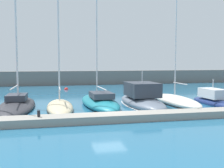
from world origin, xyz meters
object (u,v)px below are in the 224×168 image
at_px(motorboat_navy_seventh, 214,100).
at_px(dock_bollard, 39,114).
at_px(sailboat_sand_third, 60,107).
at_px(sailboat_teal_fourth, 100,101).
at_px(mooring_buoy_red, 66,90).
at_px(motorboat_slate_fifth, 142,99).
at_px(sailboat_ivory_sixth, 176,101).
at_px(sailboat_charcoal_second, 17,105).

height_order(motorboat_navy_seventh, dock_bollard, motorboat_navy_seventh).
relative_size(sailboat_sand_third, motorboat_navy_seventh, 1.78).
xyz_separation_m(sailboat_teal_fourth, mooring_buoy_red, (-2.26, 15.91, -0.47)).
distance_m(sailboat_teal_fourth, motorboat_slate_fifth, 4.02).
xyz_separation_m(sailboat_ivory_sixth, dock_bollard, (-12.95, -6.31, 0.42)).
relative_size(sailboat_charcoal_second, sailboat_ivory_sixth, 0.87).
bearing_deg(sailboat_teal_fourth, dock_bollard, 139.96).
xyz_separation_m(motorboat_slate_fifth, dock_bollard, (-9.25, -6.09, 0.13)).
bearing_deg(mooring_buoy_red, sailboat_charcoal_second, -108.64).
bearing_deg(motorboat_navy_seventh, sailboat_teal_fourth, 79.98).
relative_size(sailboat_teal_fourth, dock_bollard, 47.41).
height_order(sailboat_teal_fourth, sailboat_ivory_sixth, sailboat_teal_fourth).
xyz_separation_m(motorboat_slate_fifth, motorboat_navy_seventh, (7.16, -0.95, -0.23)).
height_order(sailboat_sand_third, sailboat_teal_fourth, sailboat_teal_fourth).
relative_size(sailboat_sand_third, dock_bollard, 28.95).
relative_size(sailboat_charcoal_second, dock_bollard, 36.41).
bearing_deg(sailboat_sand_third, motorboat_slate_fifth, -84.95).
xyz_separation_m(sailboat_ivory_sixth, motorboat_navy_seventh, (3.45, -1.17, 0.06)).
height_order(motorboat_slate_fifth, sailboat_ivory_sixth, sailboat_ivory_sixth).
relative_size(sailboat_teal_fourth, motorboat_navy_seventh, 2.92).
distance_m(motorboat_slate_fifth, sailboat_ivory_sixth, 3.72).
height_order(sailboat_sand_third, mooring_buoy_red, sailboat_sand_third).
bearing_deg(motorboat_navy_seventh, dock_bollard, 105.58).
bearing_deg(motorboat_slate_fifth, sailboat_ivory_sixth, -87.36).
height_order(sailboat_charcoal_second, motorboat_slate_fifth, sailboat_charcoal_second).
bearing_deg(mooring_buoy_red, sailboat_sand_third, -94.89).
bearing_deg(sailboat_ivory_sixth, motorboat_navy_seventh, -109.09).
bearing_deg(sailboat_charcoal_second, mooring_buoy_red, -17.65).
distance_m(sailboat_teal_fourth, motorboat_navy_seventh, 11.24).
relative_size(sailboat_sand_third, sailboat_teal_fourth, 0.61).
bearing_deg(sailboat_ivory_sixth, motorboat_slate_fifth, 93.00).
relative_size(sailboat_teal_fourth, sailboat_ivory_sixth, 1.13).
xyz_separation_m(sailboat_charcoal_second, sailboat_ivory_sixth, (15.17, -0.81, 0.01)).
distance_m(sailboat_sand_third, sailboat_ivory_sixth, 11.44).
height_order(sailboat_teal_fourth, motorboat_navy_seventh, sailboat_teal_fourth).
relative_size(sailboat_charcoal_second, motorboat_navy_seventh, 2.24).
bearing_deg(motorboat_slate_fifth, sailboat_teal_fourth, 79.97).
height_order(sailboat_sand_third, sailboat_ivory_sixth, sailboat_ivory_sixth).
height_order(motorboat_slate_fifth, mooring_buoy_red, motorboat_slate_fifth).
distance_m(sailboat_sand_third, motorboat_navy_seventh, 14.86).
bearing_deg(sailboat_teal_fourth, motorboat_slate_fifth, -101.25).
bearing_deg(sailboat_charcoal_second, motorboat_navy_seventh, -95.08).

